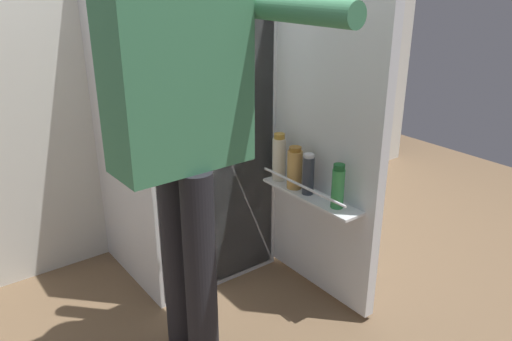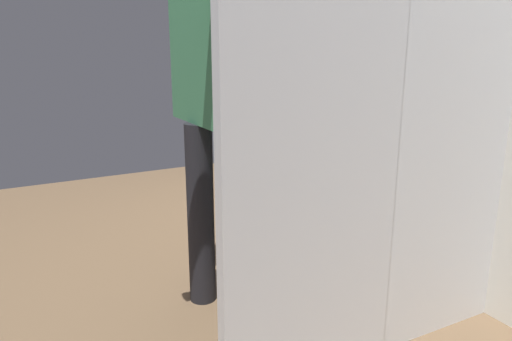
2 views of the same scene
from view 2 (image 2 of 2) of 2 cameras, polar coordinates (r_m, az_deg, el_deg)
The scene contains 4 objects.
ground_plane at distance 2.16m, azimuth 2.00°, elevation -17.82°, with size 5.46×5.46×0.00m, color brown.
kitchen_wall at distance 2.43m, azimuth 22.59°, elevation 15.27°, with size 4.40×0.10×2.46m, color silver.
refrigerator at distance 2.14m, azimuth 14.73°, elevation 4.50°, with size 0.73×1.28×1.60m.
person at distance 2.10m, azimuth -4.66°, elevation 10.43°, with size 0.57×0.79×1.66m.
Camera 2 is at (1.57, -0.91, 1.17)m, focal length 34.28 mm.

